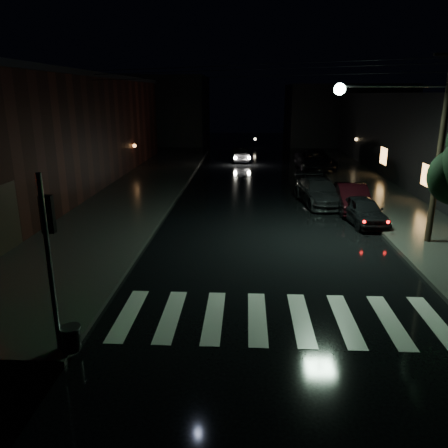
# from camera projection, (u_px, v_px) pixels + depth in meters

# --- Properties ---
(ground) EXTENTS (120.00, 120.00, 0.00)m
(ground) POSITION_uv_depth(u_px,v_px,m) (168.00, 325.00, 11.67)
(ground) COLOR black
(ground) RESTS_ON ground
(sidewalk_left) EXTENTS (6.00, 44.00, 0.15)m
(sidewalk_left) POSITION_uv_depth(u_px,v_px,m) (124.00, 199.00, 25.29)
(sidewalk_left) COLOR #282826
(sidewalk_left) RESTS_ON ground
(sidewalk_right) EXTENTS (4.00, 44.00, 0.15)m
(sidewalk_right) POSITION_uv_depth(u_px,v_px,m) (387.00, 202.00, 24.55)
(sidewalk_right) COLOR #282826
(sidewalk_right) RESTS_ON ground
(building_left) EXTENTS (10.00, 36.00, 7.00)m
(building_left) POSITION_uv_depth(u_px,v_px,m) (16.00, 135.00, 26.56)
(building_left) COLOR black
(building_left) RESTS_ON ground
(building_far_left) EXTENTS (14.00, 10.00, 8.00)m
(building_far_left) POSITION_uv_depth(u_px,v_px,m) (150.00, 110.00, 54.07)
(building_far_left) COLOR black
(building_far_left) RESTS_ON ground
(building_far_right) EXTENTS (14.00, 10.00, 7.00)m
(building_far_right) POSITION_uv_depth(u_px,v_px,m) (345.00, 115.00, 53.04)
(building_far_right) COLOR black
(building_far_right) RESTS_ON ground
(crosswalk) EXTENTS (9.00, 3.00, 0.01)m
(crosswalk) POSITION_uv_depth(u_px,v_px,m) (279.00, 318.00, 12.00)
(crosswalk) COLOR beige
(crosswalk) RESTS_ON ground
(signal_pole_corner) EXTENTS (0.68, 0.61, 4.20)m
(signal_pole_corner) POSITION_uv_depth(u_px,v_px,m) (61.00, 295.00, 9.94)
(signal_pole_corner) COLOR slate
(signal_pole_corner) RESTS_ON ground
(utility_pole) EXTENTS (4.92, 0.44, 8.00)m
(utility_pole) POSITION_uv_depth(u_px,v_px,m) (425.00, 130.00, 16.62)
(utility_pole) COLOR black
(utility_pole) RESTS_ON ground
(parked_car_a) EXTENTS (1.91, 3.87, 1.27)m
(parked_car_a) POSITION_uv_depth(u_px,v_px,m) (363.00, 211.00, 20.59)
(parked_car_a) COLOR black
(parked_car_a) RESTS_ON ground
(parked_car_b) EXTENTS (1.65, 4.30, 1.40)m
(parked_car_b) POSITION_uv_depth(u_px,v_px,m) (352.00, 198.00, 22.85)
(parked_car_b) COLOR black
(parked_car_b) RESTS_ON ground
(parked_car_c) EXTENTS (2.59, 5.06, 1.41)m
(parked_car_c) POSITION_uv_depth(u_px,v_px,m) (319.00, 192.00, 24.27)
(parked_car_c) COLOR black
(parked_car_c) RESTS_ON ground
(parked_car_d) EXTENTS (2.91, 5.90, 1.61)m
(parked_car_d) POSITION_uv_depth(u_px,v_px,m) (315.00, 160.00, 35.19)
(parked_car_d) COLOR black
(parked_car_d) RESTS_ON ground
(oncoming_car) EXTENTS (1.69, 4.01, 1.29)m
(oncoming_car) POSITION_uv_depth(u_px,v_px,m) (240.00, 154.00, 39.62)
(oncoming_car) COLOR black
(oncoming_car) RESTS_ON ground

